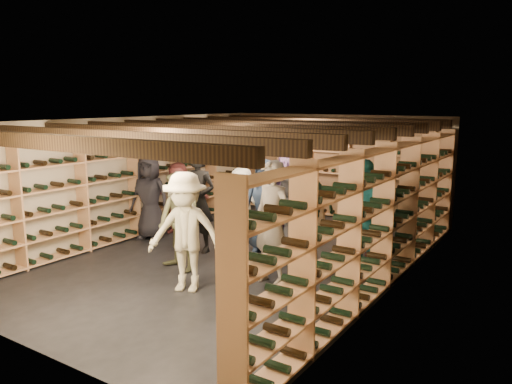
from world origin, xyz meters
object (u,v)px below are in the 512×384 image
(crate_stack_right, at_px, (312,213))
(person_5, at_px, (178,198))
(crate_loose, at_px, (273,235))
(person_0, at_px, (150,197))
(person_1, at_px, (198,201))
(person_2, at_px, (179,222))
(person_11, at_px, (290,198))
(person_3, at_px, (186,232))
(person_6, at_px, (265,205))
(person_7, at_px, (272,223))
(person_10, at_px, (306,207))
(person_12, at_px, (292,218))
(person_4, at_px, (363,219))
(crate_stack_left, at_px, (271,226))
(person_9, at_px, (242,207))
(person_8, at_px, (364,218))

(crate_stack_right, xyz_separation_m, person_5, (-2.16, -1.84, 0.41))
(crate_loose, bearing_deg, crate_stack_right, 78.29)
(person_0, height_order, person_1, person_1)
(person_2, relative_size, person_11, 0.87)
(person_3, height_order, person_6, person_3)
(person_1, bearing_deg, person_7, -25.42)
(crate_stack_right, xyz_separation_m, person_10, (0.74, -1.70, 0.52))
(person_3, height_order, person_12, person_3)
(person_4, bearing_deg, person_6, -166.35)
(person_0, distance_m, person_2, 2.11)
(person_1, bearing_deg, crate_stack_left, 57.33)
(person_4, distance_m, person_10, 1.39)
(person_9, bearing_deg, person_5, 170.04)
(person_0, distance_m, person_10, 3.17)
(person_2, distance_m, person_9, 1.72)
(person_5, bearing_deg, person_2, -69.46)
(person_1, distance_m, person_4, 3.02)
(person_3, bearing_deg, person_6, 70.58)
(crate_stack_right, relative_size, person_3, 0.39)
(crate_stack_left, distance_m, crate_loose, 0.18)
(person_4, distance_m, person_11, 1.94)
(crate_loose, bearing_deg, person_9, -112.68)
(person_10, bearing_deg, person_7, -81.85)
(person_1, height_order, person_7, person_7)
(crate_loose, bearing_deg, person_10, -27.07)
(crate_stack_right, bearing_deg, person_11, -79.77)
(person_2, bearing_deg, person_7, 20.06)
(crate_stack_right, relative_size, person_10, 0.39)
(person_2, relative_size, person_8, 0.98)
(crate_stack_left, bearing_deg, person_6, -66.77)
(person_2, xyz_separation_m, person_3, (0.66, -0.60, 0.06))
(person_1, xyz_separation_m, person_10, (1.73, 0.91, -0.07))
(person_11, bearing_deg, person_9, -159.33)
(crate_stack_left, xyz_separation_m, person_0, (-2.04, -1.28, 0.58))
(person_1, distance_m, person_5, 1.41)
(crate_stack_left, xyz_separation_m, person_4, (2.31, -1.06, 0.67))
(person_6, height_order, person_10, person_10)
(crate_stack_right, relative_size, person_9, 0.46)
(person_3, height_order, person_7, person_7)
(person_1, relative_size, person_2, 1.15)
(person_3, distance_m, person_11, 2.78)
(person_2, xyz_separation_m, person_4, (2.56, 1.34, 0.12))
(crate_stack_right, distance_m, person_11, 1.57)
(person_1, distance_m, person_2, 1.09)
(person_5, xyz_separation_m, person_11, (2.42, 0.41, 0.18))
(person_6, height_order, person_8, person_6)
(person_0, bearing_deg, person_2, -47.66)
(person_3, height_order, person_9, person_3)
(person_0, xyz_separation_m, person_11, (2.60, 1.04, 0.10))
(person_1, height_order, person_2, person_1)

